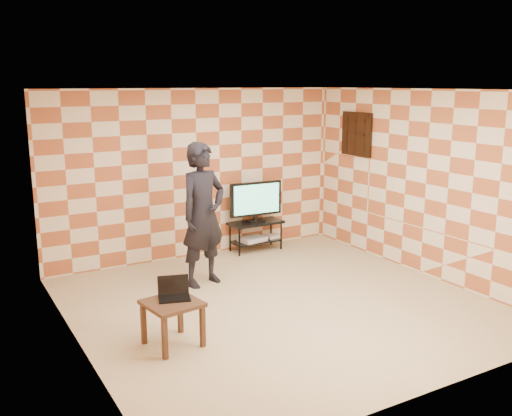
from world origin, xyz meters
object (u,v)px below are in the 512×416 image
at_px(tv, 256,200).
at_px(person, 203,215).
at_px(tv_stand, 256,229).
at_px(side_table, 172,309).

distance_m(tv, person, 1.80).
relative_size(tv_stand, tv, 0.98).
bearing_deg(side_table, tv, 46.03).
bearing_deg(tv, side_table, -133.97).
bearing_deg(person, tv_stand, 20.76).
bearing_deg(tv_stand, side_table, -133.94).
distance_m(side_table, person, 2.04).
relative_size(tv_stand, side_table, 1.47).
bearing_deg(tv, person, -143.95).
height_order(tv_stand, side_table, same).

